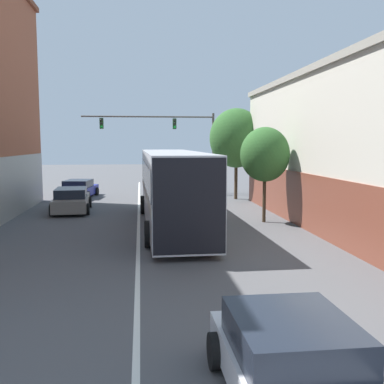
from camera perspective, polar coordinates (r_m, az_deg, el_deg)
The scene contains 8 objects.
lane_center_line at distance 20.59m, azimuth -6.80°, elevation -4.65°, with size 0.14×48.41×0.01m.
bus at distance 20.70m, azimuth -2.54°, elevation 0.91°, with size 2.93×12.97×3.48m.
hatchback_foreground at distance 7.26m, azimuth 12.91°, elevation -20.69°, with size 2.19×4.13×1.28m.
parked_car_left_near at distance 26.33m, azimuth -15.05°, elevation -1.01°, with size 2.31×4.74×1.35m.
parked_car_left_mid at distance 32.90m, azimuth -14.16°, elevation 0.36°, with size 2.50×4.60×1.27m.
traffic_signal_gantry at distance 34.50m, azimuth -2.51°, elevation 7.37°, with size 10.03×0.36×6.15m.
street_tree_near at distance 22.12m, azimuth 9.25°, elevation 4.71°, with size 2.41×2.17×4.65m.
street_tree_far at distance 31.09m, azimuth 5.65°, elevation 6.82°, with size 3.69×3.32×6.24m.
Camera 1 is at (0.12, -2.01, 3.89)m, focal length 42.00 mm.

